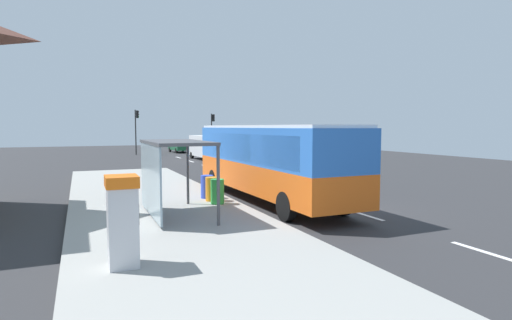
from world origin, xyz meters
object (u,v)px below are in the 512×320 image
sedan_near (180,146)px  traffic_light_near_side (212,127)px  bus (268,158)px  recycling_bin_blue (207,187)px  recycling_bin_orange (212,189)px  traffic_light_far_side (136,125)px  ticket_machine (123,220)px  white_van (207,146)px  bus_shelter (167,159)px  recycling_bin_green (217,191)px

sedan_near → traffic_light_near_side: size_ratio=0.96×
bus → recycling_bin_blue: 2.84m
bus → recycling_bin_blue: size_ratio=11.63×
recycling_bin_blue → sedan_near: bearing=79.2°
recycling_bin_orange → traffic_light_far_side: traffic_light_far_side is taller
recycling_bin_blue → traffic_light_near_side: 32.31m
ticket_machine → white_van: bearing=70.4°
traffic_light_near_side → recycling_bin_orange: bearing=-107.2°
bus → sedan_near: (4.01, 34.73, -1.05)m
white_van → sedan_near: (0.10, 12.27, -0.55)m
sedan_near → bus_shelter: bus_shelter is taller
bus_shelter → recycling_bin_green: bearing=33.9°
recycling_bin_blue → traffic_light_near_side: (9.70, 30.72, 2.48)m
ticket_machine → traffic_light_far_side: bearing=82.5°
white_van → traffic_light_far_side: 11.27m
bus → bus_shelter: 5.20m
recycling_bin_blue → white_van: bearing=73.6°
ticket_machine → traffic_light_far_side: traffic_light_far_side is taller
sedan_near → traffic_light_near_side: 5.18m
sedan_near → recycling_bin_orange: (-6.50, -34.75, -0.14)m
ticket_machine → traffic_light_near_side: traffic_light_near_side is taller
ticket_machine → recycling_bin_orange: 7.92m
recycling_bin_orange → traffic_light_near_side: size_ratio=0.20×
white_van → recycling_bin_green: (-6.40, -23.18, -0.69)m
ticket_machine → traffic_light_near_side: bearing=70.2°
bus → recycling_bin_blue: bearing=164.8°
recycling_bin_green → traffic_light_far_side: bearing=88.1°
sedan_near → ticket_machine: size_ratio=2.31×
bus → sedan_near: size_ratio=2.46×
bus → recycling_bin_green: bus is taller
traffic_light_far_side → white_van: bearing=-61.4°
bus → ticket_machine: 9.46m
recycling_bin_orange → ticket_machine: bearing=-120.8°
ticket_machine → recycling_bin_blue: (4.05, 7.48, -0.52)m
bus → recycling_bin_blue: bus is taller
bus → white_van: (3.91, 22.46, -0.50)m
ticket_machine → recycling_bin_green: 7.32m
recycling_bin_orange → bus_shelter: 3.43m
ticket_machine → traffic_light_far_side: size_ratio=0.38×
bus → traffic_light_far_side: bearing=92.5°
recycling_bin_green → recycling_bin_blue: 1.40m
white_van → traffic_light_far_side: (-5.30, 9.74, 2.01)m
recycling_bin_green → traffic_light_near_side: (9.70, 32.12, 2.48)m
recycling_bin_blue → bus_shelter: size_ratio=0.24×
traffic_light_far_side → recycling_bin_blue: bearing=-92.0°
traffic_light_near_side → traffic_light_far_side: bearing=174.7°
sedan_near → ticket_machine: ticket_machine is taller
ticket_machine → traffic_light_near_side: size_ratio=0.41×
recycling_bin_orange → recycling_bin_blue: size_ratio=1.00×
recycling_bin_green → traffic_light_far_side: size_ratio=0.19×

